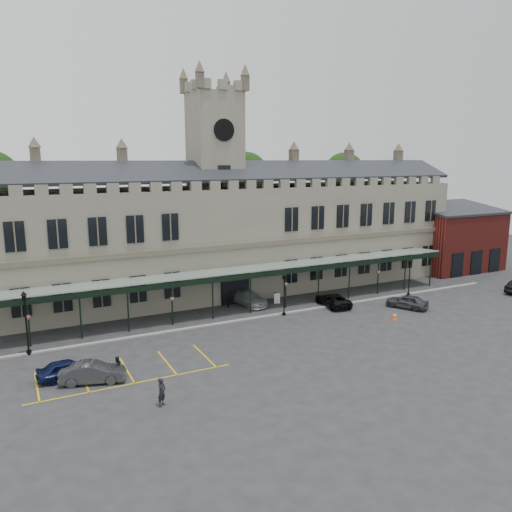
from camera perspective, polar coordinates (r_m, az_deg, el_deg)
name	(u,v)px	position (r m, az deg, el deg)	size (l,w,h in m)	color
ground	(287,336)	(43.84, 3.56, -9.08)	(140.00, 140.00, 0.00)	#28282A
station_building	(216,237)	(56.14, -4.54, 2.21)	(60.00, 10.36, 17.30)	#6B6759
clock_tower	(215,177)	(55.59, -4.68, 9.00)	(5.60, 5.60, 24.80)	#6B6759
canopy	(249,289)	(49.40, -0.76, -3.80)	(50.00, 4.10, 4.30)	#8C9E93
brick_annex	(454,239)	(73.98, 21.65, 1.79)	(12.40, 8.36, 9.23)	maroon
kerb	(258,317)	(48.38, 0.27, -7.02)	(60.00, 0.40, 0.12)	gray
parking_markings	(128,373)	(37.83, -14.37, -12.80)	(16.00, 6.00, 0.01)	gold
tree_behind_mid	(246,176)	(67.06, -1.17, 9.13)	(6.00, 6.00, 16.00)	#332314
tree_behind_right	(344,174)	(75.33, 10.03, 9.18)	(6.00, 6.00, 16.00)	#332314
lamp_post_left	(26,317)	(42.71, -24.83, -6.36)	(0.49, 0.49, 5.14)	black
lamp_post_mid	(284,290)	(48.55, 3.25, -3.92)	(0.41, 0.41, 4.29)	black
lamp_post_right	(410,274)	(58.07, 17.15, -1.93)	(0.40, 0.40, 4.24)	black
traffic_cone	(395,316)	(49.55, 15.57, -6.63)	(0.47, 0.47, 0.75)	#FF5A08
sign_board	(277,299)	(52.98, 2.42, -4.88)	(0.62, 0.24, 1.09)	black
bollard_left	(228,303)	(51.65, -3.18, -5.36)	(0.17, 0.17, 0.98)	black
bollard_right	(275,297)	(53.85, 2.17, -4.68)	(0.17, 0.17, 0.96)	black
car_left_a	(67,369)	(37.96, -20.79, -11.98)	(1.62, 4.03, 1.37)	#0D163B
car_left_b	(93,372)	(36.74, -18.14, -12.53)	(1.52, 4.37, 1.44)	#33353A
car_taxi	(247,298)	(52.46, -0.98, -4.78)	(2.13, 5.24, 1.52)	#9EA0A5
car_van	(333,300)	(52.62, 8.78, -4.97)	(2.20, 4.78, 1.33)	black
car_right_a	(407,301)	(53.52, 16.88, -5.00)	(1.69, 4.19, 1.43)	#33353A
person_a	(162,392)	(32.45, -10.72, -15.02)	(0.67, 0.44, 1.84)	black
person_b	(117,367)	(37.02, -15.59, -12.12)	(0.75, 0.58, 1.54)	black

